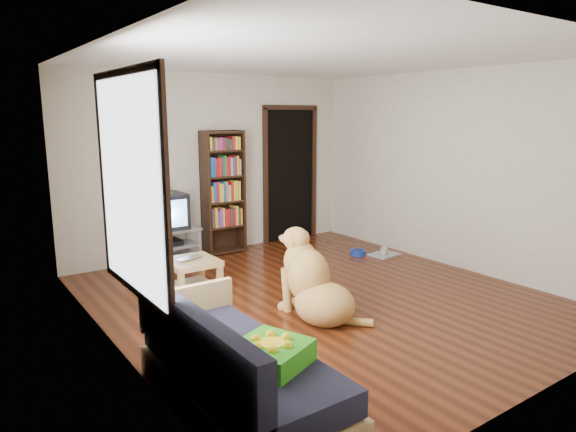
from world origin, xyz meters
TOP-DOWN VIEW (x-y plane):
  - ground at (0.00, 0.00)m, footprint 5.00×5.00m
  - ceiling at (0.00, 0.00)m, footprint 5.00×5.00m
  - wall_back at (0.00, 2.50)m, footprint 4.50×0.00m
  - wall_front at (0.00, -2.50)m, footprint 4.50×0.00m
  - wall_left at (-2.25, 0.00)m, footprint 0.00×5.00m
  - wall_right at (2.25, 0.00)m, footprint 0.00×5.00m
  - green_cushion at (-1.75, -1.67)m, footprint 0.57×0.57m
  - laptop at (-1.10, 0.94)m, footprint 0.34×0.26m
  - dog_bowl at (1.57, 1.07)m, footprint 0.22×0.22m
  - grey_rag at (1.87, 0.82)m, footprint 0.43×0.35m
  - window at (-2.23, -0.50)m, footprint 0.03×1.46m
  - doorway at (1.35, 2.48)m, footprint 1.03×0.05m
  - tv_stand at (-0.90, 2.25)m, footprint 0.90×0.45m
  - crt_tv at (-0.90, 2.27)m, footprint 0.55×0.52m
  - bookshelf at (0.05, 2.34)m, footprint 0.60×0.30m
  - sofa at (-1.87, -1.38)m, footprint 0.80×1.80m
  - coffee_table at (-1.10, 0.97)m, footprint 0.55×0.55m
  - dog at (-0.40, -0.39)m, footprint 0.66×1.09m

SIDE VIEW (x-z plane):
  - ground at x=0.00m, z-range 0.00..0.00m
  - grey_rag at x=1.87m, z-range 0.00..0.03m
  - dog_bowl at x=1.57m, z-range 0.00..0.08m
  - sofa at x=-1.87m, z-range -0.14..0.66m
  - tv_stand at x=-0.90m, z-range 0.02..0.52m
  - coffee_table at x=-1.10m, z-range 0.08..0.48m
  - dog at x=-0.40m, z-range -0.12..0.81m
  - laptop at x=-1.10m, z-range 0.40..0.42m
  - green_cushion at x=-1.75m, z-range 0.42..0.57m
  - crt_tv at x=-0.90m, z-range 0.45..1.03m
  - bookshelf at x=0.05m, z-range 0.10..1.90m
  - doorway at x=1.35m, z-range 0.03..2.21m
  - wall_back at x=0.00m, z-range -0.95..3.55m
  - wall_front at x=0.00m, z-range -0.95..3.55m
  - wall_left at x=-2.25m, z-range -1.20..3.80m
  - wall_right at x=2.25m, z-range -1.20..3.80m
  - window at x=-2.23m, z-range 0.65..2.35m
  - ceiling at x=0.00m, z-range 2.60..2.60m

